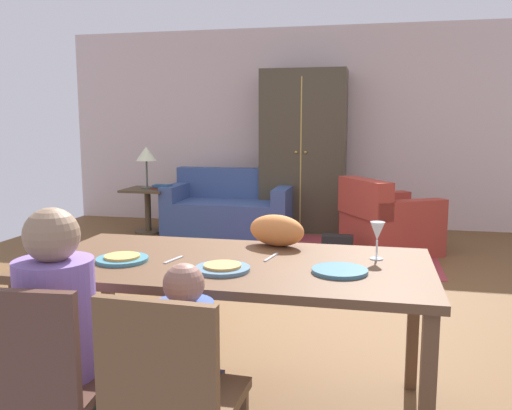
{
  "coord_description": "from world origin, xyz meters",
  "views": [
    {
      "loc": [
        0.9,
        -4.0,
        1.42
      ],
      "look_at": [
        0.1,
        -0.34,
        0.85
      ],
      "focal_mm": 37.98,
      "sensor_mm": 36.0,
      "label": 1
    }
  ],
  "objects": [
    {
      "name": "dining_chair_child",
      "position": [
        0.24,
        -2.37,
        0.49
      ],
      "size": [
        0.44,
        0.44,
        0.87
      ],
      "color": "brown",
      "rests_on": "ground_plane"
    },
    {
      "name": "ground_plane",
      "position": [
        0.0,
        0.44,
        -0.01
      ],
      "size": [
        6.93,
        6.08,
        0.02
      ],
      "primitive_type": "cube",
      "color": "brown"
    },
    {
      "name": "plate_near_child",
      "position": [
        0.24,
        -1.72,
        0.77
      ],
      "size": [
        0.25,
        0.25,
        0.02
      ],
      "primitive_type": "cylinder",
      "color": "#58819C",
      "rests_on": "dining_table"
    },
    {
      "name": "plate_near_man",
      "position": [
        -0.27,
        -1.66,
        0.77
      ],
      "size": [
        0.25,
        0.25,
        0.02
      ],
      "primitive_type": "cylinder",
      "color": "teal",
      "rests_on": "dining_table"
    },
    {
      "name": "plate_near_woman",
      "position": [
        0.76,
        -1.64,
        0.77
      ],
      "size": [
        0.25,
        0.25,
        0.02
      ],
      "primitive_type": "cylinder",
      "color": "teal",
      "rests_on": "dining_table"
    },
    {
      "name": "area_rug",
      "position": [
        0.29,
        1.87,
        0.0
      ],
      "size": [
        2.6,
        1.8,
        0.01
      ],
      "primitive_type": "cube",
      "color": "#983236",
      "rests_on": "ground_plane"
    },
    {
      "name": "person_child",
      "position": [
        0.25,
        -2.2,
        0.43
      ],
      "size": [
        0.22,
        0.29,
        0.92
      ],
      "color": "#3B3948",
      "rests_on": "ground_plane"
    },
    {
      "name": "fork",
      "position": [
        -0.04,
        -1.59,
        0.76
      ],
      "size": [
        0.05,
        0.15,
        0.01
      ],
      "primitive_type": "cube",
      "rotation": [
        0.0,
        0.0,
        -0.24
      ],
      "color": "silver",
      "rests_on": "dining_table"
    },
    {
      "name": "pizza_near_man",
      "position": [
        -0.27,
        -1.66,
        0.78
      ],
      "size": [
        0.17,
        0.17,
        0.01
      ],
      "primitive_type": "cylinder",
      "color": "#DEA34F",
      "rests_on": "plate_near_man"
    },
    {
      "name": "table_lamp",
      "position": [
        -1.96,
        2.47,
        1.01
      ],
      "size": [
        0.26,
        0.26,
        0.54
      ],
      "color": "#474C41",
      "rests_on": "side_table"
    },
    {
      "name": "armoire",
      "position": [
        -0.02,
        3.14,
        1.05
      ],
      "size": [
        1.1,
        0.59,
        2.1
      ],
      "color": "#433928",
      "rests_on": "ground_plane"
    },
    {
      "name": "wine_glass",
      "position": [
        0.92,
        -1.36,
        0.89
      ],
      "size": [
        0.07,
        0.07,
        0.19
      ],
      "color": "silver",
      "rests_on": "dining_table"
    },
    {
      "name": "pizza_near_child",
      "position": [
        0.24,
        -1.72,
        0.78
      ],
      "size": [
        0.17,
        0.17,
        0.01
      ],
      "primitive_type": "cylinder",
      "color": "#D3954A",
      "rests_on": "plate_near_child"
    },
    {
      "name": "knife",
      "position": [
        0.41,
        -1.44,
        0.76
      ],
      "size": [
        0.04,
        0.17,
        0.01
      ],
      "primitive_type": "cube",
      "rotation": [
        0.0,
        0.0,
        -0.18
      ],
      "color": "silver",
      "rests_on": "dining_table"
    },
    {
      "name": "back_wall",
      "position": [
        0.0,
        3.53,
        1.35
      ],
      "size": [
        6.93,
        0.1,
        2.7
      ],
      "primitive_type": "cube",
      "color": "beige",
      "rests_on": "ground_plane"
    },
    {
      "name": "dining_chair_man",
      "position": [
        -0.27,
        -2.37,
        0.49
      ],
      "size": [
        0.45,
        0.45,
        0.87
      ],
      "color": "#503126",
      "rests_on": "ground_plane"
    },
    {
      "name": "armchair",
      "position": [
        1.06,
        2.04,
        0.32
      ],
      "size": [
        1.17,
        1.17,
        0.82
      ],
      "color": "#A4362A",
      "rests_on": "ground_plane"
    },
    {
      "name": "couch",
      "position": [
        -0.92,
        2.73,
        0.3
      ],
      "size": [
        1.6,
        0.86,
        0.82
      ],
      "color": "#3A4F81",
      "rests_on": "ground_plane"
    },
    {
      "name": "dining_table",
      "position": [
        0.24,
        -1.54,
        0.69
      ],
      "size": [
        1.89,
        0.93,
        0.76
      ],
      "color": "brown",
      "rests_on": "ground_plane"
    },
    {
      "name": "book_upper",
      "position": [
        -1.74,
        2.45,
        0.62
      ],
      "size": [
        0.22,
        0.16,
        0.03
      ],
      "primitive_type": "cube",
      "color": "navy",
      "rests_on": "book_lower"
    },
    {
      "name": "cat",
      "position": [
        0.39,
        -1.18,
        0.84
      ],
      "size": [
        0.35,
        0.25,
        0.17
      ],
      "primitive_type": "ellipsoid",
      "rotation": [
        0.0,
        0.0,
        -0.32
      ],
      "color": "orange",
      "rests_on": "dining_table"
    },
    {
      "name": "person_man",
      "position": [
        -0.28,
        -2.19,
        0.51
      ],
      "size": [
        0.3,
        0.41,
        1.11
      ],
      "color": "#2A4442",
      "rests_on": "ground_plane"
    },
    {
      "name": "book_lower",
      "position": [
        -1.76,
        2.47,
        0.59
      ],
      "size": [
        0.22,
        0.16,
        0.03
      ],
      "primitive_type": "cube",
      "color": "brown",
      "rests_on": "side_table"
    },
    {
      "name": "side_table",
      "position": [
        -1.96,
        2.47,
        0.38
      ],
      "size": [
        0.56,
        0.56,
        0.58
      ],
      "color": "#4C3B25",
      "rests_on": "ground_plane"
    },
    {
      "name": "handbag",
      "position": [
        0.55,
        1.57,
        0.13
      ],
      "size": [
        0.32,
        0.16,
        0.26
      ],
      "primitive_type": "cube",
      "color": "black",
      "rests_on": "ground_plane"
    }
  ]
}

